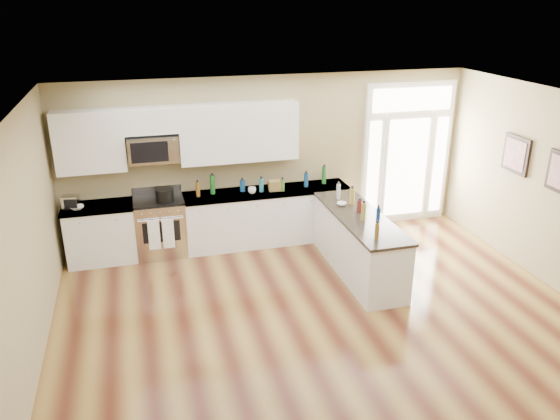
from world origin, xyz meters
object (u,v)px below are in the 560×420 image
at_px(kitchen_range, 161,226).
at_px(peninsula_cabinet, 358,246).
at_px(stockpot, 165,195).
at_px(toaster_oven, 71,202).

bearing_deg(kitchen_range, peninsula_cabinet, -26.81).
relative_size(peninsula_cabinet, kitchen_range, 2.15).
xyz_separation_m(peninsula_cabinet, kitchen_range, (-2.87, 1.45, 0.04)).
bearing_deg(stockpot, toaster_oven, 176.59).
xyz_separation_m(peninsula_cabinet, toaster_oven, (-4.17, 1.42, 0.61)).
bearing_deg(peninsula_cabinet, stockpot, 154.11).
relative_size(peninsula_cabinet, stockpot, 8.03).
bearing_deg(stockpot, peninsula_cabinet, -25.89).
relative_size(peninsula_cabinet, toaster_oven, 9.64).
bearing_deg(toaster_oven, kitchen_range, 13.15).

